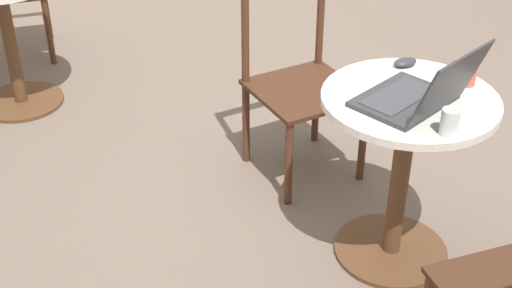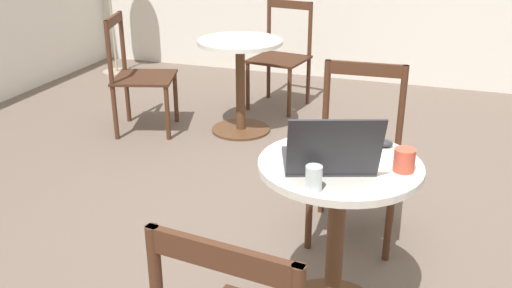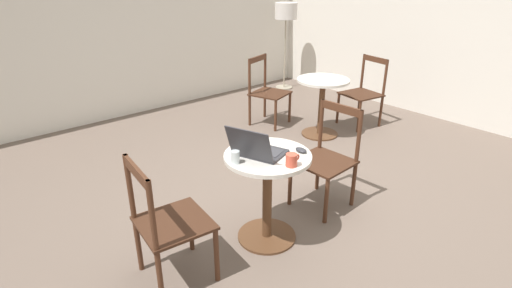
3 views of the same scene
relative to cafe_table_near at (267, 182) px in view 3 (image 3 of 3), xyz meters
The scene contains 14 objects.
ground_plane 0.81m from the cafe_table_near, 29.24° to the left, with size 16.00×16.00×0.00m, color #66564C.
wall_back 3.68m from the cafe_table_near, 81.22° to the left, with size 9.40×0.06×2.70m.
wall_side 3.88m from the cafe_table_near, ahead, with size 0.06×9.40×2.70m.
cafe_table_near is the anchor object (origin of this frame).
cafe_table_mid 2.29m from the cafe_table_near, 30.20° to the left, with size 0.65×0.65×0.74m.
chair_near_left 0.82m from the cafe_table_near, behind, with size 0.50×0.50×0.92m.
chair_near_right 0.75m from the cafe_table_near, ahead, with size 0.48×0.48×0.92m.
chair_mid_right 2.89m from the cafe_table_near, 20.96° to the left, with size 0.52×0.52×0.92m.
chair_mid_back 2.59m from the cafe_table_near, 47.71° to the left, with size 0.57×0.57×0.92m.
floor_lamp 4.46m from the cafe_table_near, 43.67° to the left, with size 0.38×0.38×1.46m.
laptop 0.29m from the cafe_table_near, 157.98° to the left, with size 0.44×0.44×0.26m.
mouse 0.35m from the cafe_table_near, 30.95° to the right, with size 0.06×0.10×0.03m.
mug 0.37m from the cafe_table_near, 89.52° to the right, with size 0.12×0.08×0.09m.
drinking_glass 0.39m from the cafe_table_near, behind, with size 0.06×0.06×0.09m.
Camera 3 is at (-2.35, -2.25, 2.00)m, focal length 28.00 mm.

